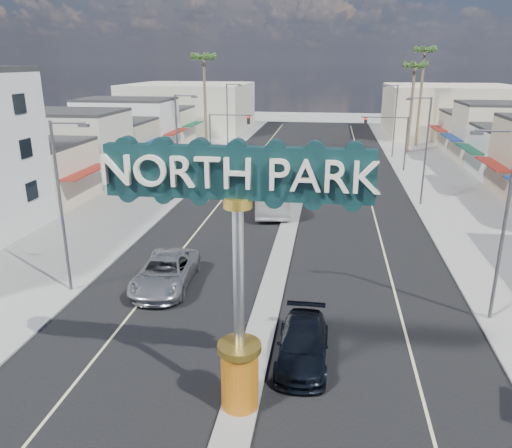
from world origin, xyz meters
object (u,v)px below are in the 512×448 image
(palm_left_far, at_px, (204,63))
(streetlight_l_far, at_px, (228,115))
(streetlight_l_near, at_px, (63,200))
(city_bus, at_px, (271,188))
(traffic_signal_left, at_px, (225,129))
(streetlight_l_mid, at_px, (179,140))
(streetlight_r_far, at_px, (394,118))
(suv_right, at_px, (303,344))
(streetlight_r_mid, at_px, (424,146))
(palm_right_mid, at_px, (415,70))
(palm_right_far, at_px, (424,56))
(car_parked_right, at_px, (359,189))
(gateway_sign, at_px, (238,253))
(traffic_signal_right, at_px, (390,133))
(streetlight_r_near, at_px, (502,218))
(suv_left, at_px, (165,272))

(palm_left_far, bearing_deg, streetlight_l_far, 37.92)
(streetlight_l_near, xyz_separation_m, city_bus, (8.43, 18.12, -3.52))
(traffic_signal_left, xyz_separation_m, streetlight_l_mid, (-1.25, -13.99, 0.79))
(streetlight_l_near, xyz_separation_m, streetlight_r_far, (20.87, 42.00, 0.00))
(suv_right, bearing_deg, streetlight_r_mid, 71.14)
(palm_right_mid, xyz_separation_m, palm_right_far, (2.00, 6.00, 1.78))
(traffic_signal_left, height_order, streetlight_l_mid, streetlight_l_mid)
(palm_left_far, relative_size, city_bus, 1.18)
(streetlight_l_far, relative_size, car_parked_right, 1.93)
(traffic_signal_left, relative_size, streetlight_l_near, 0.67)
(gateway_sign, distance_m, streetlight_r_mid, 29.91)
(streetlight_l_mid, distance_m, suv_right, 27.94)
(traffic_signal_right, bearing_deg, palm_left_far, 164.85)
(gateway_sign, xyz_separation_m, streetlight_r_near, (10.43, 8.02, -0.86))
(palm_left_far, relative_size, palm_right_mid, 1.08)
(traffic_signal_left, distance_m, palm_right_far, 31.22)
(streetlight_r_far, xyz_separation_m, palm_right_mid, (2.57, 4.00, 5.54))
(streetlight_l_far, bearing_deg, car_parked_right, -51.77)
(streetlight_r_near, relative_size, car_parked_right, 1.93)
(gateway_sign, bearing_deg, streetlight_l_far, 101.78)
(streetlight_r_near, relative_size, palm_right_mid, 0.74)
(suv_left, bearing_deg, traffic_signal_right, 62.55)
(gateway_sign, bearing_deg, car_parked_right, 79.54)
(streetlight_l_near, distance_m, city_bus, 20.29)
(suv_left, distance_m, suv_right, 9.79)
(streetlight_r_mid, relative_size, suv_right, 1.79)
(streetlight_l_far, bearing_deg, streetlight_l_near, -90.00)
(suv_left, bearing_deg, city_bus, 74.50)
(streetlight_l_far, bearing_deg, streetlight_l_mid, -90.00)
(streetlight_l_near, distance_m, suv_right, 13.96)
(streetlight_l_mid, distance_m, palm_left_far, 21.16)
(streetlight_l_near, height_order, streetlight_r_mid, same)
(suv_right, bearing_deg, palm_left_far, 108.60)
(streetlight_r_near, bearing_deg, streetlight_l_near, 180.00)
(traffic_signal_left, bearing_deg, streetlight_l_near, -92.10)
(streetlight_l_near, height_order, car_parked_right, streetlight_l_near)
(streetlight_l_far, relative_size, palm_right_mid, 0.74)
(traffic_signal_right, relative_size, suv_right, 1.19)
(streetlight_r_far, bearing_deg, suv_left, -111.71)
(streetlight_l_near, xyz_separation_m, palm_right_mid, (23.43, 46.00, 5.54))
(palm_right_far, bearing_deg, suv_right, -102.93)
(streetlight_l_far, bearing_deg, gateway_sign, -78.22)
(streetlight_l_near, xyz_separation_m, streetlight_r_mid, (20.87, 20.00, 0.00))
(streetlight_l_mid, bearing_deg, palm_right_far, 51.52)
(traffic_signal_right, relative_size, palm_right_far, 0.43)
(traffic_signal_left, xyz_separation_m, streetlight_l_near, (-1.25, -33.99, 0.79))
(gateway_sign, height_order, streetlight_l_far, gateway_sign)
(streetlight_l_mid, height_order, palm_right_far, palm_right_far)
(traffic_signal_left, xyz_separation_m, suv_left, (3.42, -32.69, -3.43))
(suv_left, relative_size, suv_right, 1.20)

